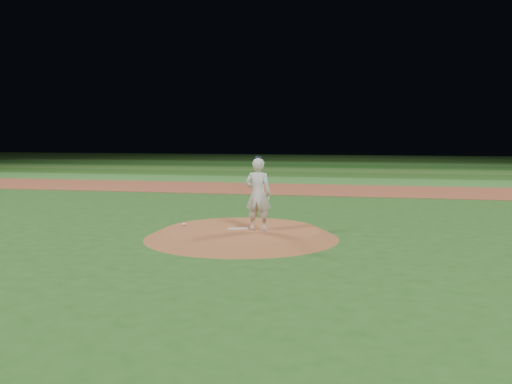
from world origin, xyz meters
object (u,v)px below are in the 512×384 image
(pitching_rubber, at_px, (238,229))
(rosin_bag, at_px, (184,224))
(pitcher_on_mound, at_px, (258,194))
(pitchers_mound, at_px, (241,233))

(pitching_rubber, distance_m, rosin_bag, 1.72)
(rosin_bag, xyz_separation_m, pitcher_on_mound, (2.31, -0.39, 0.99))
(pitchers_mound, distance_m, rosin_bag, 1.82)
(rosin_bag, bearing_deg, pitching_rubber, -9.49)
(rosin_bag, height_order, pitcher_on_mound, pitcher_on_mound)
(pitchers_mound, distance_m, pitcher_on_mound, 1.27)
(pitching_rubber, relative_size, rosin_bag, 4.44)
(pitchers_mound, relative_size, rosin_bag, 42.79)
(pitching_rubber, xyz_separation_m, rosin_bag, (-1.69, 0.28, 0.02))
(rosin_bag, bearing_deg, pitchers_mound, -8.06)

